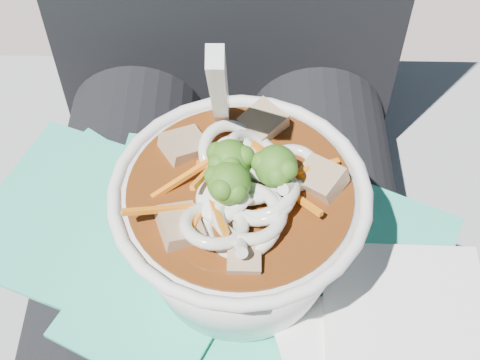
{
  "coord_description": "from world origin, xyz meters",
  "views": [
    {
      "loc": [
        0.02,
        -0.26,
        1.03
      ],
      "look_at": [
        0.02,
        -0.0,
        0.7
      ],
      "focal_mm": 50.0,
      "sensor_mm": 36.0,
      "label": 1
    }
  ],
  "objects_px": {
    "person_body": "(224,204)",
    "plastic_bag": "(215,263)",
    "lap": "(222,310)",
    "stone_ledge": "(230,307)",
    "udon_bowl": "(240,220)"
  },
  "relations": [
    {
      "from": "lap",
      "to": "udon_bowl",
      "type": "relative_size",
      "value": 2.28
    },
    {
      "from": "lap",
      "to": "person_body",
      "type": "xyz_separation_m",
      "value": [
        0.0,
        0.09,
        0.03
      ]
    },
    {
      "from": "stone_ledge",
      "to": "lap",
      "type": "distance_m",
      "value": 0.33
    },
    {
      "from": "person_body",
      "to": "plastic_bag",
      "type": "relative_size",
      "value": 2.37
    },
    {
      "from": "lap",
      "to": "plastic_bag",
      "type": "height_order",
      "value": "plastic_bag"
    },
    {
      "from": "stone_ledge",
      "to": "person_body",
      "type": "bearing_deg",
      "value": -90.0
    },
    {
      "from": "stone_ledge",
      "to": "plastic_bag",
      "type": "relative_size",
      "value": 2.42
    },
    {
      "from": "person_body",
      "to": "plastic_bag",
      "type": "xyz_separation_m",
      "value": [
        -0.0,
        -0.09,
        0.05
      ]
    },
    {
      "from": "stone_ledge",
      "to": "udon_bowl",
      "type": "relative_size",
      "value": 4.75
    },
    {
      "from": "stone_ledge",
      "to": "plastic_bag",
      "type": "bearing_deg",
      "value": -91.58
    },
    {
      "from": "lap",
      "to": "person_body",
      "type": "height_order",
      "value": "person_body"
    },
    {
      "from": "lap",
      "to": "plastic_bag",
      "type": "xyz_separation_m",
      "value": [
        -0.0,
        0.0,
        0.08
      ]
    },
    {
      "from": "plastic_bag",
      "to": "udon_bowl",
      "type": "xyz_separation_m",
      "value": [
        0.02,
        -0.01,
        0.07
      ]
    },
    {
      "from": "stone_ledge",
      "to": "plastic_bag",
      "type": "distance_m",
      "value": 0.4
    },
    {
      "from": "stone_ledge",
      "to": "lap",
      "type": "relative_size",
      "value": 2.08
    }
  ]
}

